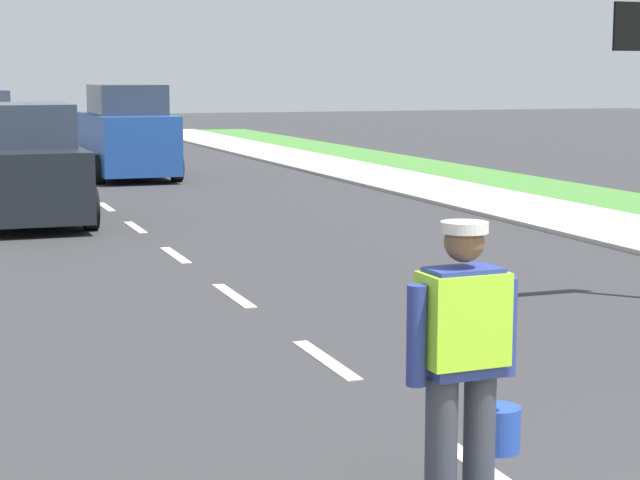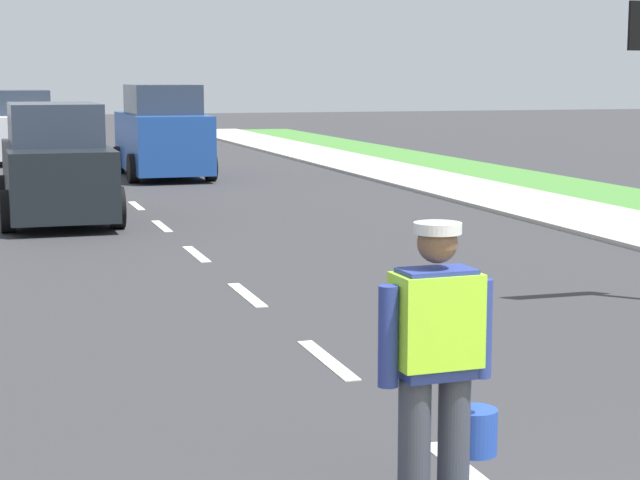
% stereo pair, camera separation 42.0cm
% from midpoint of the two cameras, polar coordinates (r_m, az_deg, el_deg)
% --- Properties ---
extents(ground_plane, '(96.00, 96.00, 0.00)m').
position_cam_midpoint_polar(ground_plane, '(24.42, -10.04, 2.60)').
color(ground_plane, '#333335').
extents(lane_center_line, '(0.14, 46.40, 0.01)m').
position_cam_midpoint_polar(lane_center_line, '(28.57, -11.11, 3.42)').
color(lane_center_line, silver).
rests_on(lane_center_line, ground).
extents(road_worker, '(0.76, 0.39, 1.67)m').
position_cam_midpoint_polar(road_worker, '(6.09, 8.14, -6.00)').
color(road_worker, '#383D4C').
rests_on(road_worker, ground).
extents(car_outgoing_far, '(2.03, 4.35, 2.24)m').
position_cam_midpoint_polar(car_outgoing_far, '(27.11, -7.70, 5.44)').
color(car_outgoing_far, '#1E4799').
rests_on(car_outgoing_far, ground).
extents(car_oncoming_second, '(1.92, 4.35, 1.99)m').
position_cam_midpoint_polar(car_oncoming_second, '(19.28, -12.88, 3.74)').
color(car_oncoming_second, black).
rests_on(car_oncoming_second, ground).
extents(car_oncoming_third, '(1.99, 4.27, 2.05)m').
position_cam_midpoint_polar(car_oncoming_third, '(32.72, -14.80, 5.58)').
color(car_oncoming_third, silver).
rests_on(car_oncoming_third, ground).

